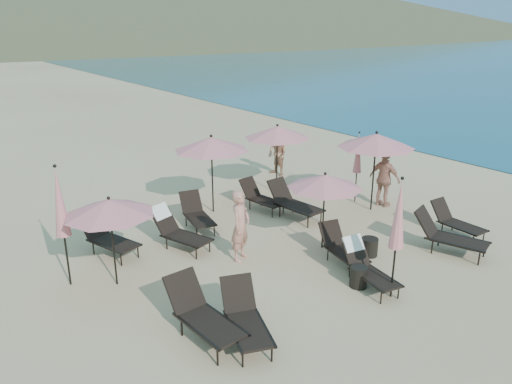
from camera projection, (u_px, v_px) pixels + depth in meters
ground at (377, 263)px, 12.29m from camera, size 800.00×800.00×0.00m
lounger_0 at (202, 314)px, 9.26m from camera, size 0.84×1.88×1.05m
lounger_1 at (245, 317)px, 9.22m from camera, size 1.17×1.80×0.97m
lounger_2 at (342, 247)px, 12.17m from camera, size 0.87×1.60×0.87m
lounger_3 at (367, 266)px, 11.12m from camera, size 0.80×1.63×0.97m
lounger_4 at (448, 235)px, 12.69m from camera, size 1.23×1.95×1.05m
lounger_5 at (456, 221)px, 13.76m from camera, size 0.62×1.55×0.89m
lounger_6 at (107, 237)px, 12.63m from camera, size 1.15×1.83×0.98m
lounger_7 at (177, 229)px, 12.97m from camera, size 1.13×1.80×1.06m
lounger_8 at (197, 214)px, 14.24m from camera, size 0.91×1.69×0.92m
lounger_9 at (261, 197)px, 15.63m from camera, size 0.82×1.65×0.91m
lounger_10 at (293, 202)px, 14.99m from camera, size 0.90×1.90×1.05m
umbrella_open_0 at (109, 207)px, 10.69m from camera, size 1.96×1.96×2.11m
umbrella_open_1 at (325, 181)px, 12.51m from camera, size 1.92×1.92×2.07m
umbrella_open_2 at (376, 141)px, 15.03m from camera, size 2.34×2.34×2.52m
umbrella_open_3 at (211, 144)px, 14.88m from camera, size 2.28×2.28×2.45m
umbrella_open_4 at (277, 132)px, 16.63m from camera, size 2.24×2.24×2.41m
umbrella_closed_0 at (399, 215)px, 10.17m from camera, size 0.32×0.32×2.72m
umbrella_closed_1 at (358, 153)px, 15.92m from camera, size 0.27×0.27×2.35m
umbrella_closed_2 at (60, 203)px, 10.64m from camera, size 0.33×0.33×2.82m
side_table_0 at (359, 277)px, 11.11m from camera, size 0.40×0.40×0.48m
side_table_1 at (369, 247)px, 12.60m from camera, size 0.43×0.43×0.47m
beachgoer_a at (241, 226)px, 12.19m from camera, size 0.78×0.70×1.80m
beachgoer_b at (277, 153)px, 19.01m from camera, size 0.67×0.85×1.72m
beachgoer_c at (385, 179)px, 15.78m from camera, size 0.61×1.12×1.82m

